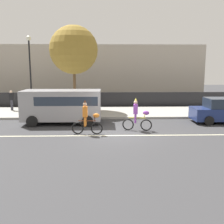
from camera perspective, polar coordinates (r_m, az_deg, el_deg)
The scene contains 12 objects.
ground_plane at distance 14.66m, azimuth 0.93°, elevation -4.65°, with size 80.00×80.00×0.00m, color #38383A.
road_centre_line at distance 14.17m, azimuth 1.02°, elevation -5.13°, with size 36.00×0.14×0.01m, color beige.
sidewalk_curb at distance 21.00m, azimuth 0.17°, elevation -0.04°, with size 60.00×5.00×0.15m, color #9E9B93.
fence_line at distance 23.77m, azimuth -0.04°, elevation 2.63°, with size 40.00×0.08×1.40m, color black.
building_backdrop at distance 32.35m, azimuth -7.37°, elevation 8.53°, with size 28.00×8.00×6.00m, color #B2A899.
parade_cyclist_orange at distance 14.33m, azimuth -5.40°, elevation -1.57°, with size 1.72×0.50×1.92m.
parade_cyclist_purple at distance 15.19m, azimuth 5.56°, elevation -0.93°, with size 1.71×0.53×1.92m.
parked_van_grey at distance 17.26m, azimuth -10.58°, elevation 1.71°, with size 5.00×2.22×2.18m.
parked_car_navy at distance 18.83m, azimuth 23.00°, elevation 0.22°, with size 4.10×1.92×1.64m.
street_lamp_post at distance 21.68m, azimuth -17.45°, elevation 10.21°, with size 0.36×0.36×5.86m.
street_tree_near_lamp at distance 21.70m, azimuth -8.34°, elevation 13.22°, with size 3.86×3.86×6.79m.
pedestrian_onlooker at distance 22.87m, azimuth -21.03°, elevation 2.49°, with size 0.32×0.20×1.62m.
Camera 1 is at (-0.62, -14.18, 3.64)m, focal length 42.00 mm.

